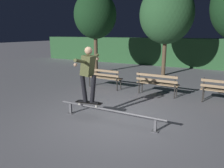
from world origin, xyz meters
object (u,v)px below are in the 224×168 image
Objects in this scene: skateboarder at (88,70)px; park_bench_left_center at (157,82)px; grind_rail at (109,111)px; skateboard at (89,103)px; park_bench_leftmost at (104,76)px; tree_behind_benches at (166,14)px; tree_far_left at (95,15)px.

skateboarder reaches higher than park_bench_left_center.
skateboard reaches higher than grind_rail.
park_bench_left_center is (2.36, 0.00, 0.00)m from park_bench_leftmost.
park_bench_leftmost is 5.20m from tree_behind_benches.
skateboard is 3.25m from park_bench_left_center.
skateboarder is 0.97× the size of park_bench_leftmost.
skateboarder reaches higher than grind_rail.
skateboarder is 7.44m from tree_behind_benches.
tree_far_left is at bearing -163.69° from tree_behind_benches.
skateboarder is at bearing 179.97° from grind_rail.
skateboarder reaches higher than park_bench_leftmost.
skateboard is 7.73m from tree_behind_benches.
tree_behind_benches reaches higher than park_bench_left_center.
park_bench_leftmost is at bearing -110.45° from tree_behind_benches.
park_bench_leftmost is at bearing 180.00° from park_bench_left_center.
grind_rail is 1.97× the size of park_bench_left_center.
park_bench_leftmost is at bearing 122.09° from grind_rail.
skateboarder is 3.42m from park_bench_leftmost.
tree_behind_benches is (-0.39, 7.17, 3.04)m from grind_rail.
skateboard is at bearing -172.52° from skateboarder.
park_bench_left_center is (1.08, 3.06, -0.84)m from skateboarder.
park_bench_left_center is at bearing 81.85° from grind_rail.
park_bench_left_center is 0.33× the size of tree_behind_benches.
skateboard is at bearing -109.45° from park_bench_left_center.
park_bench_leftmost is 1.00× the size of park_bench_left_center.
tree_behind_benches reaches higher than skateboard.
tree_behind_benches reaches higher than skateboarder.
grind_rail is 3.10m from park_bench_left_center.
grind_rail is 0.65× the size of tree_behind_benches.
tree_far_left reaches higher than grind_rail.
park_bench_leftmost is 0.33× the size of tree_behind_benches.
grind_rail is at bearing -57.91° from park_bench_leftmost.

